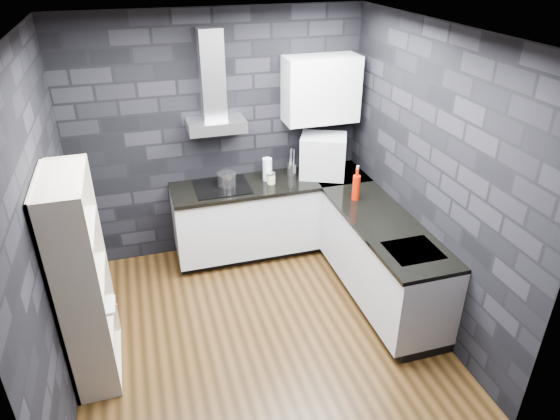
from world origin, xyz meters
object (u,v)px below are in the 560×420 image
glass_vase (267,169)px  fruit_bowl (81,287)px  pot (227,180)px  storage_jar (271,179)px  utensil_crock (292,169)px  red_bottle (356,188)px  bookshelf (83,281)px  appliance_garage (323,157)px

glass_vase → fruit_bowl: glass_vase is taller
fruit_bowl → pot: bearing=46.7°
pot → storage_jar: pot is taller
pot → fruit_bowl: bearing=-133.3°
pot → utensil_crock: 0.76m
storage_jar → red_bottle: size_ratio=0.42×
utensil_crock → bookshelf: 2.63m
storage_jar → utensil_crock: utensil_crock is taller
utensil_crock → bookshelf: (-2.19, -1.45, -0.07)m
utensil_crock → pot: bearing=-174.7°
pot → red_bottle: (1.21, -0.70, 0.06)m
appliance_garage → fruit_bowl: appliance_garage is taller
appliance_garage → fruit_bowl: (-2.52, -1.48, -0.19)m
storage_jar → utensil_crock: 0.32m
glass_vase → fruit_bowl: (-1.89, -1.53, -0.09)m
appliance_garage → bookshelf: bookshelf is taller
glass_vase → fruit_bowl: bearing=-141.0°
storage_jar → utensil_crock: size_ratio=0.83×
pot → glass_vase: glass_vase is taller
appliance_garage → storage_jar: bearing=-151.9°
glass_vase → fruit_bowl: size_ratio=1.28×
utensil_crock → red_bottle: bearing=-60.0°
pot → storage_jar: (0.48, -0.08, -0.02)m
utensil_crock → storage_jar: bearing=-151.8°
storage_jar → bookshelf: 2.31m
appliance_garage → bookshelf: size_ratio=0.27×
glass_vase → red_bottle: (0.74, -0.72, 0.00)m
appliance_garage → glass_vase: bearing=-161.2°
storage_jar → red_bottle: 0.96m
storage_jar → bookshelf: bookshelf is taller
red_bottle → storage_jar: bearing=139.7°
pot → utensil_crock: utensil_crock is taller
utensil_crock → appliance_garage: bearing=-18.2°
red_bottle → utensil_crock: bearing=120.0°
utensil_crock → appliance_garage: appliance_garage is taller
glass_vase → red_bottle: 1.03m
red_bottle → bookshelf: bookshelf is taller
bookshelf → storage_jar: bearing=32.9°
appliance_garage → red_bottle: (0.11, -0.66, -0.09)m
storage_jar → appliance_garage: size_ratio=0.23×
utensil_crock → fruit_bowl: (-2.19, -1.59, -0.03)m
storage_jar → bookshelf: bearing=-145.7°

